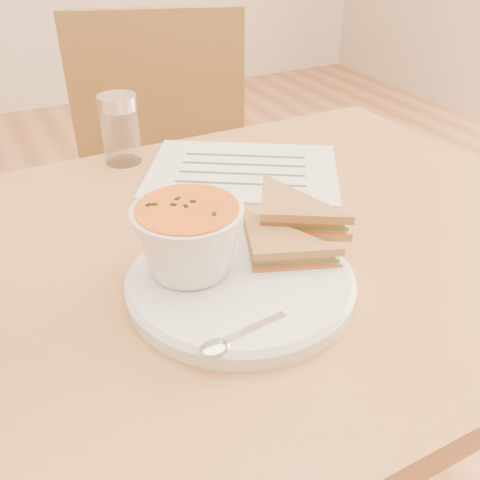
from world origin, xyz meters
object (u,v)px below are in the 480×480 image
dining_table (221,437)px  chair_far (169,231)px  condiment_shaker (120,130)px  soup_bowl (189,242)px  plate (240,282)px

dining_table → chair_far: chair_far is taller
dining_table → condiment_shaker: (-0.02, 0.30, 0.43)m
chair_far → condiment_shaker: chair_far is taller
soup_bowl → condiment_shaker: 0.36m
chair_far → plate: size_ratio=3.60×
soup_bowl → chair_far: bearing=73.1°
condiment_shaker → dining_table: bearing=-85.7°
soup_bowl → condiment_shaker: bearing=84.6°
plate → dining_table: bearing=82.9°
dining_table → soup_bowl: 0.44m
plate → soup_bowl: soup_bowl is taller
chair_far → soup_bowl: chair_far is taller
chair_far → soup_bowl: (-0.17, -0.57, 0.35)m
chair_far → soup_bowl: 0.69m
plate → condiment_shaker: (-0.01, 0.39, 0.05)m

